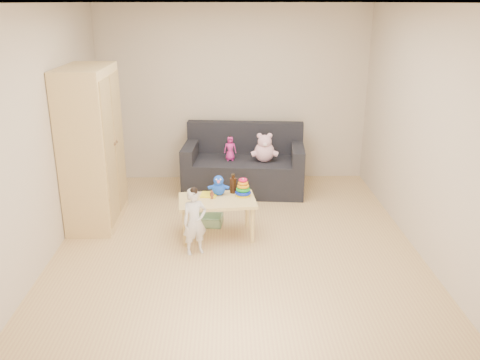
{
  "coord_description": "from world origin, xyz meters",
  "views": [
    {
      "loc": [
        -0.08,
        -5.31,
        2.61
      ],
      "look_at": [
        0.05,
        0.25,
        0.65
      ],
      "focal_mm": 38.0,
      "sensor_mm": 36.0,
      "label": 1
    }
  ],
  "objects_px": {
    "wardrobe": "(92,147)",
    "play_table": "(217,218)",
    "sofa": "(244,175)",
    "toddler": "(195,222)"
  },
  "relations": [
    {
      "from": "wardrobe",
      "to": "toddler",
      "type": "bearing_deg",
      "value": -35.59
    },
    {
      "from": "wardrobe",
      "to": "play_table",
      "type": "bearing_deg",
      "value": -17.86
    },
    {
      "from": "sofa",
      "to": "toddler",
      "type": "height_order",
      "value": "toddler"
    },
    {
      "from": "wardrobe",
      "to": "sofa",
      "type": "height_order",
      "value": "wardrobe"
    },
    {
      "from": "play_table",
      "to": "toddler",
      "type": "distance_m",
      "value": 0.5
    },
    {
      "from": "wardrobe",
      "to": "play_table",
      "type": "distance_m",
      "value": 1.74
    },
    {
      "from": "toddler",
      "to": "sofa",
      "type": "bearing_deg",
      "value": 50.35
    },
    {
      "from": "sofa",
      "to": "play_table",
      "type": "relative_size",
      "value": 1.94
    },
    {
      "from": "wardrobe",
      "to": "play_table",
      "type": "xyz_separation_m",
      "value": [
        1.51,
        -0.49,
        -0.73
      ]
    },
    {
      "from": "sofa",
      "to": "toddler",
      "type": "distance_m",
      "value": 2.02
    }
  ]
}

